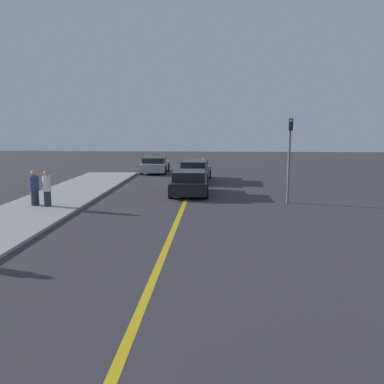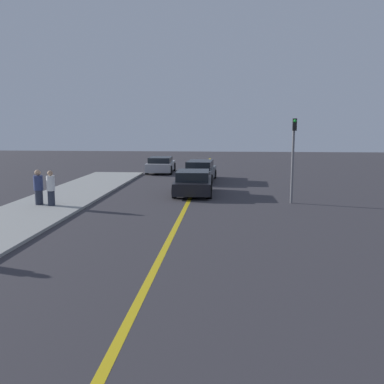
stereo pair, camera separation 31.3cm
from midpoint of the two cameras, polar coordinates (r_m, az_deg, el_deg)
name	(u,v)px [view 2 (the right image)]	position (r m, az deg, el deg)	size (l,w,h in m)	color
road_center_line	(181,217)	(17.17, -0.98, -3.33)	(0.20, 60.00, 0.01)	gold
sidewalk_left	(11,222)	(17.42, -22.50, -3.67)	(3.64, 32.81, 0.11)	#9E9E99
car_ahead_center	(193,183)	(22.52, 0.55, 1.24)	(2.09, 4.02, 1.28)	black
car_far_distant	(200,171)	(28.01, 1.41, 2.79)	(2.07, 4.79, 1.34)	#4C5156
car_parked_left_lot	(161,165)	(32.91, -3.90, 3.63)	(2.05, 4.04, 1.21)	#9E9EA3
pedestrian_mid_group	(51,188)	(19.79, -17.88, 0.49)	(0.36, 0.36, 1.56)	#282D3D
pedestrian_far_standing	(38,187)	(20.22, -19.38, 0.57)	(0.41, 0.41, 1.57)	#282D3D
traffic_light	(293,152)	(20.38, 13.77, 5.25)	(0.18, 0.40, 3.94)	slate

